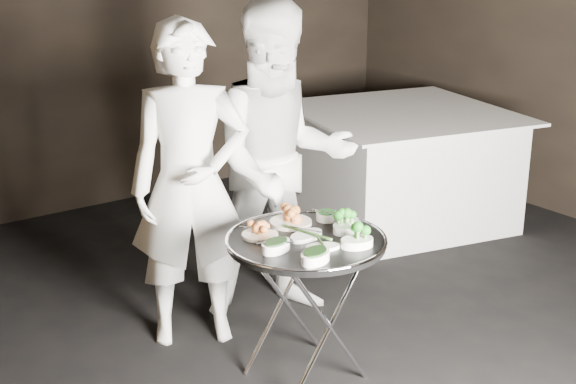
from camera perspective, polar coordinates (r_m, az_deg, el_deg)
wall_back at (r=6.47m, az=-15.23°, el=11.69°), size 6.00×0.05×3.00m
tray_stand at (r=4.01m, az=1.27°, el=-7.87°), size 0.50×0.42×0.73m
serving_tray at (r=3.87m, az=1.31°, el=-3.48°), size 0.79×0.79×0.04m
potato_plate_a at (r=3.89m, az=-2.01°, el=-2.80°), size 0.18×0.18×0.06m
potato_plate_b at (r=4.04m, az=0.19°, el=-1.85°), size 0.21×0.21×0.08m
greens_bowl at (r=4.10m, az=2.77°, el=-1.63°), size 0.11×0.11×0.06m
asparagus_plate_a at (r=3.87m, az=1.31°, el=-3.02°), size 0.22×0.16×0.04m
asparagus_plate_b at (r=3.75m, az=2.48°, el=-3.85°), size 0.19×0.15×0.03m
spinach_bowl_a at (r=3.72m, az=-0.86°, el=-3.76°), size 0.19×0.15×0.07m
spinach_bowl_b at (r=3.60m, az=1.95°, el=-4.48°), size 0.21×0.17×0.07m
broccoli_bowl_a at (r=3.95m, az=4.23°, el=-2.41°), size 0.18×0.14×0.07m
broccoli_bowl_b at (r=3.78m, az=4.92°, el=-3.47°), size 0.18×0.15×0.07m
serving_utensils at (r=3.91m, az=0.90°, el=-2.36°), size 0.57×0.42×0.01m
waiter_left at (r=4.27m, az=-6.98°, el=0.45°), size 0.76×0.65×1.76m
waiter_right at (r=4.53m, az=-0.50°, el=2.05°), size 1.07×0.95×1.82m
dining_table at (r=6.23m, az=8.03°, el=1.87°), size 1.51×1.51×0.86m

